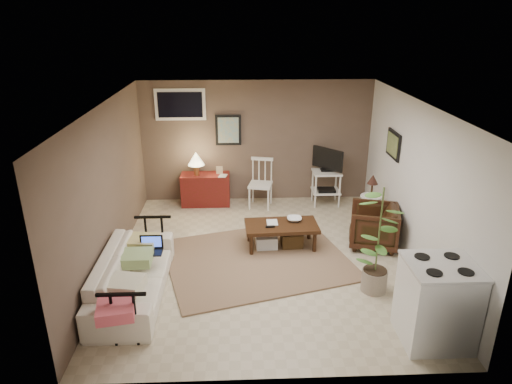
{
  "coord_description": "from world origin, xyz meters",
  "views": [
    {
      "loc": [
        -0.37,
        -6.21,
        3.56
      ],
      "look_at": [
        -0.1,
        0.35,
        0.98
      ],
      "focal_mm": 32.0,
      "sensor_mm": 36.0,
      "label": 1
    }
  ],
  "objects_px": {
    "red_console": "(205,186)",
    "stove": "(437,302)",
    "side_table": "(371,195)",
    "armchair": "(374,224)",
    "tv_stand": "(327,175)",
    "sofa": "(132,268)",
    "spindle_chair": "(261,185)",
    "potted_plant": "(379,237)",
    "coffee_table": "(281,234)"
  },
  "relations": [
    {
      "from": "stove",
      "to": "tv_stand",
      "type": "bearing_deg",
      "value": 97.03
    },
    {
      "from": "tv_stand",
      "to": "side_table",
      "type": "height_order",
      "value": "tv_stand"
    },
    {
      "from": "tv_stand",
      "to": "sofa",
      "type": "bearing_deg",
      "value": -136.21
    },
    {
      "from": "tv_stand",
      "to": "stove",
      "type": "xyz_separation_m",
      "value": [
        0.5,
        -4.08,
        -0.11
      ]
    },
    {
      "from": "spindle_chair",
      "to": "stove",
      "type": "bearing_deg",
      "value": -65.95
    },
    {
      "from": "sofa",
      "to": "red_console",
      "type": "distance_m",
      "value": 3.21
    },
    {
      "from": "spindle_chair",
      "to": "red_console",
      "type": "bearing_deg",
      "value": 173.02
    },
    {
      "from": "red_console",
      "to": "tv_stand",
      "type": "bearing_deg",
      "value": -2.13
    },
    {
      "from": "spindle_chair",
      "to": "coffee_table",
      "type": "bearing_deg",
      "value": -82.14
    },
    {
      "from": "side_table",
      "to": "red_console",
      "type": "bearing_deg",
      "value": 158.4
    },
    {
      "from": "coffee_table",
      "to": "potted_plant",
      "type": "bearing_deg",
      "value": -47.68
    },
    {
      "from": "coffee_table",
      "to": "side_table",
      "type": "bearing_deg",
      "value": 22.94
    },
    {
      "from": "sofa",
      "to": "potted_plant",
      "type": "xyz_separation_m",
      "value": [
        3.27,
        -0.03,
        0.41
      ]
    },
    {
      "from": "side_table",
      "to": "stove",
      "type": "xyz_separation_m",
      "value": [
        -0.07,
        -3.0,
        -0.12
      ]
    },
    {
      "from": "spindle_chair",
      "to": "stove",
      "type": "xyz_separation_m",
      "value": [
        1.8,
        -4.04,
        0.05
      ]
    },
    {
      "from": "stove",
      "to": "potted_plant",
      "type": "bearing_deg",
      "value": 111.19
    },
    {
      "from": "red_console",
      "to": "stove",
      "type": "height_order",
      "value": "red_console"
    },
    {
      "from": "coffee_table",
      "to": "tv_stand",
      "type": "distance_m",
      "value": 2.1
    },
    {
      "from": "coffee_table",
      "to": "red_console",
      "type": "xyz_separation_m",
      "value": [
        -1.33,
        1.87,
        0.13
      ]
    },
    {
      "from": "spindle_chair",
      "to": "side_table",
      "type": "height_order",
      "value": "side_table"
    },
    {
      "from": "tv_stand",
      "to": "potted_plant",
      "type": "relative_size",
      "value": 0.75
    },
    {
      "from": "spindle_chair",
      "to": "armchair",
      "type": "bearing_deg",
      "value": -44.5
    },
    {
      "from": "armchair",
      "to": "stove",
      "type": "bearing_deg",
      "value": 16.48
    },
    {
      "from": "red_console",
      "to": "armchair",
      "type": "distance_m",
      "value": 3.39
    },
    {
      "from": "tv_stand",
      "to": "armchair",
      "type": "bearing_deg",
      "value": -75.68
    },
    {
      "from": "spindle_chair",
      "to": "side_table",
      "type": "relative_size",
      "value": 0.96
    },
    {
      "from": "tv_stand",
      "to": "stove",
      "type": "relative_size",
      "value": 1.14
    },
    {
      "from": "tv_stand",
      "to": "armchair",
      "type": "distance_m",
      "value": 1.83
    },
    {
      "from": "coffee_table",
      "to": "side_table",
      "type": "xyz_separation_m",
      "value": [
        1.64,
        0.69,
        0.37
      ]
    },
    {
      "from": "side_table",
      "to": "stove",
      "type": "relative_size",
      "value": 0.99
    },
    {
      "from": "red_console",
      "to": "tv_stand",
      "type": "relative_size",
      "value": 0.95
    },
    {
      "from": "spindle_chair",
      "to": "tv_stand",
      "type": "xyz_separation_m",
      "value": [
        1.3,
        0.05,
        0.16
      ]
    },
    {
      "from": "sofa",
      "to": "stove",
      "type": "relative_size",
      "value": 2.08
    },
    {
      "from": "red_console",
      "to": "spindle_chair",
      "type": "bearing_deg",
      "value": -6.98
    },
    {
      "from": "coffee_table",
      "to": "stove",
      "type": "height_order",
      "value": "stove"
    },
    {
      "from": "red_console",
      "to": "stove",
      "type": "relative_size",
      "value": 1.09
    },
    {
      "from": "red_console",
      "to": "side_table",
      "type": "xyz_separation_m",
      "value": [
        2.97,
        -1.18,
        0.24
      ]
    },
    {
      "from": "coffee_table",
      "to": "stove",
      "type": "bearing_deg",
      "value": -55.85
    },
    {
      "from": "sofa",
      "to": "spindle_chair",
      "type": "xyz_separation_m",
      "value": [
        1.86,
        2.98,
        0.04
      ]
    },
    {
      "from": "red_console",
      "to": "spindle_chair",
      "type": "distance_m",
      "value": 1.11
    },
    {
      "from": "stove",
      "to": "coffee_table",
      "type": "bearing_deg",
      "value": 124.15
    },
    {
      "from": "spindle_chair",
      "to": "stove",
      "type": "distance_m",
      "value": 4.42
    },
    {
      "from": "coffee_table",
      "to": "sofa",
      "type": "distance_m",
      "value": 2.45
    },
    {
      "from": "tv_stand",
      "to": "potted_plant",
      "type": "height_order",
      "value": "potted_plant"
    },
    {
      "from": "red_console",
      "to": "side_table",
      "type": "bearing_deg",
      "value": -21.6
    },
    {
      "from": "red_console",
      "to": "side_table",
      "type": "height_order",
      "value": "red_console"
    },
    {
      "from": "armchair",
      "to": "potted_plant",
      "type": "bearing_deg",
      "value": 0.35
    },
    {
      "from": "coffee_table",
      "to": "side_table",
      "type": "height_order",
      "value": "side_table"
    },
    {
      "from": "coffee_table",
      "to": "stove",
      "type": "xyz_separation_m",
      "value": [
        1.56,
        -2.3,
        0.25
      ]
    },
    {
      "from": "side_table",
      "to": "potted_plant",
      "type": "distance_m",
      "value": 2.04
    }
  ]
}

